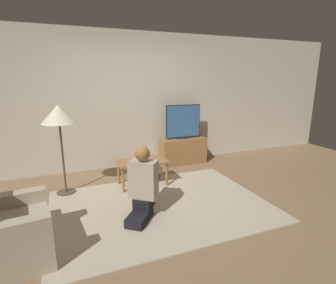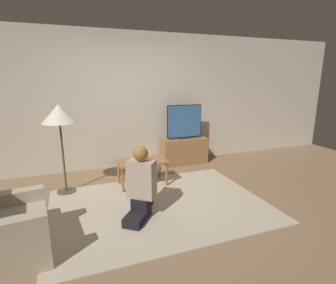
% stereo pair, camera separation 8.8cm
% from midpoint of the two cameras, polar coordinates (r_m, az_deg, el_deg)
% --- Properties ---
extents(ground_plane, '(10.00, 10.00, 0.00)m').
position_cam_midpoint_polar(ground_plane, '(3.76, -1.14, -13.76)').
color(ground_plane, '#896B4C').
extents(wall_back, '(10.00, 0.06, 2.60)m').
position_cam_midpoint_polar(wall_back, '(5.21, -8.37, 8.81)').
color(wall_back, beige).
rests_on(wall_back, ground_plane).
extents(rug, '(2.91, 2.09, 0.02)m').
position_cam_midpoint_polar(rug, '(3.76, -1.14, -13.65)').
color(rug, '#BCAD93').
rests_on(rug, ground_plane).
extents(tv_stand, '(0.95, 0.36, 0.53)m').
position_cam_midpoint_polar(tv_stand, '(5.45, 3.95, -1.95)').
color(tv_stand, olive).
rests_on(tv_stand, ground_plane).
extents(tv, '(0.74, 0.08, 0.69)m').
position_cam_midpoint_polar(tv, '(5.32, 4.05, 4.44)').
color(tv, black).
rests_on(tv, tv_stand).
extents(coffee_table, '(0.80, 0.45, 0.43)m').
position_cam_midpoint_polar(coffee_table, '(4.31, -5.07, -4.69)').
color(coffee_table, olive).
rests_on(coffee_table, ground_plane).
extents(floor_lamp, '(0.50, 0.50, 1.37)m').
position_cam_midpoint_polar(floor_lamp, '(4.12, -22.03, 5.07)').
color(floor_lamp, '#4C4233').
rests_on(floor_lamp, ground_plane).
extents(armchair, '(0.84, 0.88, 0.89)m').
position_cam_midpoint_polar(armchair, '(3.09, -31.87, -16.42)').
color(armchair, '#B7A88E').
rests_on(armchair, ground_plane).
extents(person_kneeling, '(0.67, 0.77, 0.92)m').
position_cam_midpoint_polar(person_kneeling, '(3.33, -5.09, -8.77)').
color(person_kneeling, black).
rests_on(person_kneeling, rug).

